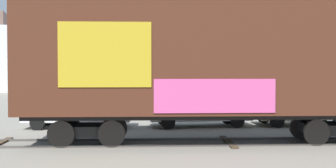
{
  "coord_description": "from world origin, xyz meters",
  "views": [
    {
      "loc": [
        -2.84,
        -15.05,
        2.59
      ],
      "look_at": [
        -0.85,
        2.37,
        2.06
      ],
      "focal_mm": 45.81,
      "sensor_mm": 36.0,
      "label": 1
    }
  ],
  "objects_px": {
    "freight_car": "(212,61)",
    "parked_car_white": "(78,108)",
    "parked_car_silver": "(198,109)",
    "flagpole": "(49,35)",
    "parked_car_tan": "(299,107)"
  },
  "relations": [
    {
      "from": "freight_car",
      "to": "parked_car_silver",
      "type": "distance_m",
      "value": 5.12
    },
    {
      "from": "freight_car",
      "to": "flagpole",
      "type": "height_order",
      "value": "flagpole"
    },
    {
      "from": "freight_car",
      "to": "parked_car_white",
      "type": "height_order",
      "value": "freight_car"
    },
    {
      "from": "parked_car_white",
      "to": "parked_car_silver",
      "type": "bearing_deg",
      "value": -1.8
    },
    {
      "from": "flagpole",
      "to": "parked_car_white",
      "type": "xyz_separation_m",
      "value": [
        2.0,
        -4.77,
        -3.76
      ]
    },
    {
      "from": "flagpole",
      "to": "parked_car_white",
      "type": "relative_size",
      "value": 1.45
    },
    {
      "from": "freight_car",
      "to": "parked_car_tan",
      "type": "bearing_deg",
      "value": 41.38
    },
    {
      "from": "parked_car_white",
      "to": "parked_car_tan",
      "type": "bearing_deg",
      "value": -1.05
    },
    {
      "from": "freight_car",
      "to": "flagpole",
      "type": "distance_m",
      "value": 12.11
    },
    {
      "from": "flagpole",
      "to": "parked_car_silver",
      "type": "bearing_deg",
      "value": -33.23
    },
    {
      "from": "freight_car",
      "to": "parked_car_silver",
      "type": "relative_size",
      "value": 2.88
    },
    {
      "from": "freight_car",
      "to": "parked_car_tan",
      "type": "distance_m",
      "value": 7.32
    },
    {
      "from": "freight_car",
      "to": "parked_car_white",
      "type": "xyz_separation_m",
      "value": [
        -5.19,
        4.83,
        -2.05
      ]
    },
    {
      "from": "parked_car_white",
      "to": "parked_car_tan",
      "type": "relative_size",
      "value": 1.1
    },
    {
      "from": "parked_car_silver",
      "to": "flagpole",
      "type": "bearing_deg",
      "value": 146.77
    }
  ]
}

